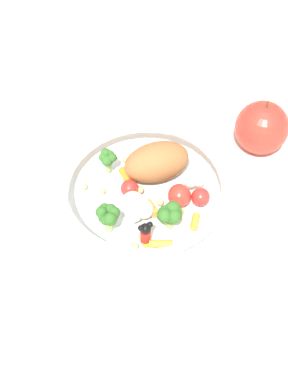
% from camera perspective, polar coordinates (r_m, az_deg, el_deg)
% --- Properties ---
extents(ground_plane, '(2.40, 2.40, 0.00)m').
position_cam_1_polar(ground_plane, '(0.77, 0.34, -1.64)').
color(ground_plane, silver).
extents(food_container, '(0.23, 0.23, 0.06)m').
position_cam_1_polar(food_container, '(0.76, 0.48, 0.50)').
color(food_container, white).
rests_on(food_container, ground_plane).
extents(loose_apple, '(0.08, 0.08, 0.09)m').
position_cam_1_polar(loose_apple, '(0.84, 12.34, 6.67)').
color(loose_apple, red).
rests_on(loose_apple, ground_plane).
extents(folded_napkin, '(0.12, 0.13, 0.01)m').
position_cam_1_polar(folded_napkin, '(0.68, -10.74, -15.63)').
color(folded_napkin, white).
rests_on(folded_napkin, ground_plane).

